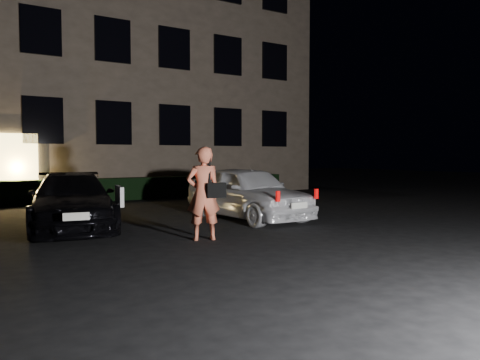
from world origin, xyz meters
TOP-DOWN VIEW (x-y plane):
  - ground at (0.00, 0.00)m, footprint 80.00×80.00m
  - building at (-0.00, 14.99)m, footprint 20.00×8.11m
  - hedge at (0.00, 10.50)m, footprint 15.00×0.70m
  - sedan at (-3.13, 4.06)m, footprint 2.62×4.77m
  - hatch at (1.29, 3.29)m, footprint 1.92×4.33m
  - man at (-1.19, 1.11)m, footprint 0.80×0.63m

SIDE VIEW (x-z plane):
  - ground at x=0.00m, z-range 0.00..0.00m
  - hedge at x=0.00m, z-range 0.00..0.85m
  - sedan at x=-3.13m, z-range 0.00..1.31m
  - hatch at x=1.29m, z-range 0.00..1.45m
  - man at x=-1.19m, z-range 0.00..1.90m
  - building at x=0.00m, z-range 0.00..12.00m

